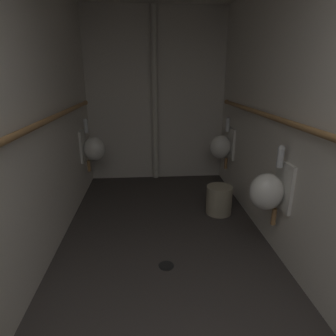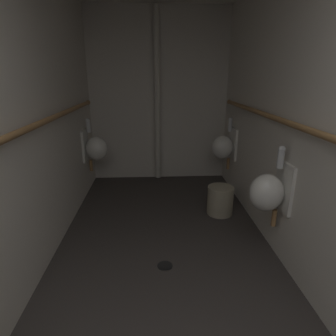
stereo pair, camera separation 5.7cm
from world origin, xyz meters
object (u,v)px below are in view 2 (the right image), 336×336
object	(u,v)px
floor_drain	(165,266)
waste_bin	(220,200)
urinal_right_far	(224,146)
urinal_left_mid	(95,148)
standpipe_back_wall	(157,98)
urinal_right_mid	(269,191)

from	to	relation	value
floor_drain	waste_bin	xyz separation A→B (m)	(0.72, 0.99, 0.17)
urinal_right_far	urinal_left_mid	bearing A→B (deg)	179.25
urinal_left_mid	waste_bin	size ratio (longest dim) A/B	2.16
urinal_left_mid	floor_drain	world-z (taller)	urinal_left_mid
standpipe_back_wall	floor_drain	bearing A→B (deg)	-89.61
waste_bin	standpipe_back_wall	bearing A→B (deg)	119.95
urinal_right_far	standpipe_back_wall	distance (m)	1.25
urinal_left_mid	urinal_right_mid	distance (m)	2.48
standpipe_back_wall	urinal_right_mid	bearing A→B (deg)	-66.39
standpipe_back_wall	waste_bin	world-z (taller)	standpipe_back_wall
urinal_right_mid	floor_drain	size ratio (longest dim) A/B	5.39
standpipe_back_wall	urinal_left_mid	bearing A→B (deg)	-151.45
urinal_left_mid	urinal_right_far	distance (m)	1.83
urinal_right_far	waste_bin	xyz separation A→B (m)	(-0.20, -0.77, -0.49)
urinal_right_far	floor_drain	bearing A→B (deg)	-117.81
urinal_left_mid	urinal_right_mid	world-z (taller)	same
urinal_left_mid	waste_bin	xyz separation A→B (m)	(1.63, -0.79, -0.49)
urinal_right_far	waste_bin	world-z (taller)	urinal_right_far
urinal_left_mid	standpipe_back_wall	size ratio (longest dim) A/B	0.30
urinal_left_mid	urinal_right_far	size ratio (longest dim) A/B	1.00
floor_drain	waste_bin	distance (m)	1.23
urinal_right_mid	waste_bin	bearing A→B (deg)	103.14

